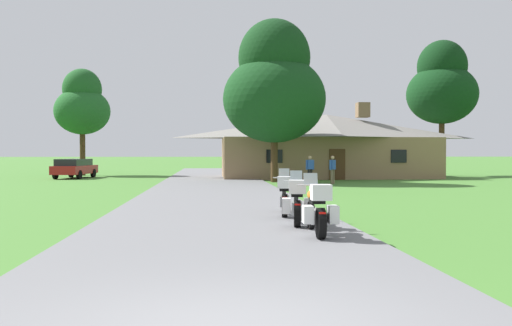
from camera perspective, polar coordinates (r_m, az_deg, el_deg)
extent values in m
plane|color=#42752D|center=(25.21, -4.37, -3.09)|extent=(500.00, 500.00, 0.00)
cube|color=slate|center=(23.22, -4.33, -3.37)|extent=(6.40, 80.00, 0.06)
cylinder|color=black|center=(12.61, 5.81, -5.51)|extent=(0.14, 0.64, 0.64)
cylinder|color=black|center=(11.20, 6.84, -6.34)|extent=(0.18, 0.65, 0.64)
cube|color=silver|center=(11.87, 6.31, -5.62)|extent=(0.29, 0.57, 0.30)
ellipsoid|color=orange|center=(12.09, 6.13, -3.36)|extent=(0.32, 0.53, 0.26)
cube|color=black|center=(11.64, 6.46, -3.97)|extent=(0.30, 0.53, 0.10)
cylinder|color=silver|center=(12.51, 5.84, -2.34)|extent=(0.66, 0.06, 0.03)
cylinder|color=silver|center=(12.57, 5.81, -3.88)|extent=(0.07, 0.24, 0.73)
cube|color=#B2BCC6|center=(12.60, 5.78, -1.68)|extent=(0.32, 0.12, 0.27)
sphere|color=silver|center=(12.52, 5.84, -2.98)|extent=(0.11, 0.11, 0.11)
cube|color=silver|center=(11.08, 6.89, -3.09)|extent=(0.42, 0.38, 0.32)
cube|color=red|center=(10.95, 7.02, -5.32)|extent=(0.14, 0.04, 0.06)
cylinder|color=silver|center=(11.54, 7.28, -6.62)|extent=(0.10, 0.55, 0.07)
cube|color=silver|center=(11.19, 5.48, -5.41)|extent=(0.22, 0.41, 0.36)
cube|color=silver|center=(11.27, 8.11, -5.37)|extent=(0.22, 0.41, 0.36)
cylinder|color=black|center=(14.37, 4.25, -4.70)|extent=(0.20, 0.65, 0.64)
cylinder|color=black|center=(12.94, 4.37, -5.33)|extent=(0.24, 0.66, 0.64)
cube|color=silver|center=(13.63, 4.31, -4.76)|extent=(0.34, 0.59, 0.30)
ellipsoid|color=#B2B5BC|center=(13.85, 4.29, -2.80)|extent=(0.37, 0.56, 0.26)
cube|color=black|center=(13.40, 4.33, -3.31)|extent=(0.35, 0.55, 0.10)
cylinder|color=silver|center=(14.28, 4.26, -1.92)|extent=(0.66, 0.12, 0.03)
cylinder|color=silver|center=(14.34, 4.26, -3.27)|extent=(0.09, 0.24, 0.73)
cube|color=#B2BCC6|center=(14.38, 4.25, -1.34)|extent=(0.33, 0.15, 0.27)
sphere|color=silver|center=(14.29, 4.26, -2.48)|extent=(0.11, 0.11, 0.11)
cube|color=silver|center=(12.84, 4.38, -2.52)|extent=(0.45, 0.41, 0.32)
cube|color=red|center=(12.70, 4.40, -4.44)|extent=(0.14, 0.05, 0.06)
cylinder|color=silver|center=(13.28, 4.95, -5.61)|extent=(0.15, 0.55, 0.07)
cube|color=silver|center=(12.97, 3.22, -4.52)|extent=(0.25, 0.42, 0.36)
cube|color=silver|center=(12.98, 5.52, -4.52)|extent=(0.25, 0.42, 0.36)
cylinder|color=black|center=(16.31, 2.98, -4.01)|extent=(0.19, 0.65, 0.64)
cylinder|color=black|center=(14.87, 3.04, -4.50)|extent=(0.23, 0.65, 0.64)
cube|color=silver|center=(15.56, 3.01, -4.03)|extent=(0.33, 0.59, 0.30)
ellipsoid|color=orange|center=(15.79, 3.00, -2.32)|extent=(0.36, 0.55, 0.26)
cube|color=black|center=(15.34, 3.02, -2.76)|extent=(0.34, 0.55, 0.10)
cylinder|color=silver|center=(16.22, 2.98, -1.56)|extent=(0.66, 0.11, 0.03)
cylinder|color=silver|center=(16.28, 2.98, -2.75)|extent=(0.09, 0.24, 0.73)
cube|color=#B2BCC6|center=(16.31, 2.98, -1.05)|extent=(0.33, 0.15, 0.27)
sphere|color=silver|center=(16.23, 2.98, -2.06)|extent=(0.11, 0.11, 0.11)
cube|color=silver|center=(14.77, 3.05, -2.05)|extent=(0.44, 0.41, 0.32)
cube|color=red|center=(14.63, 3.05, -3.71)|extent=(0.14, 0.05, 0.06)
cylinder|color=silver|center=(15.20, 3.55, -4.76)|extent=(0.14, 0.55, 0.07)
cube|color=#896B4C|center=(40.51, 7.41, 0.53)|extent=(15.35, 6.90, 2.92)
pyramid|color=gray|center=(40.56, 7.42, 3.85)|extent=(16.27, 7.31, 1.77)
cube|color=brown|center=(41.32, 11.19, 5.50)|extent=(0.90, 0.90, 1.10)
cube|color=#472D19|center=(37.13, 8.56, -0.15)|extent=(1.10, 0.08, 2.10)
cube|color=black|center=(36.36, 1.95, 0.71)|extent=(1.10, 0.06, 0.90)
cube|color=black|center=(38.35, 14.82, 0.70)|extent=(1.10, 0.06, 0.90)
cylinder|color=#75664C|center=(32.26, 8.16, -1.43)|extent=(0.14, 0.14, 0.86)
cylinder|color=#75664C|center=(32.11, 7.99, -1.44)|extent=(0.14, 0.14, 0.86)
cube|color=#2D56AD|center=(32.16, 8.08, -0.17)|extent=(0.41, 0.41, 0.56)
cylinder|color=#2D56AD|center=(32.36, 8.29, -0.20)|extent=(0.09, 0.09, 0.58)
cylinder|color=#2D56AD|center=(31.97, 7.86, -0.22)|extent=(0.09, 0.09, 0.58)
sphere|color=tan|center=(32.16, 8.08, 0.58)|extent=(0.21, 0.21, 0.21)
cylinder|color=black|center=(32.49, 5.85, -1.41)|extent=(0.14, 0.14, 0.86)
cylinder|color=black|center=(32.40, 5.58, -1.41)|extent=(0.14, 0.14, 0.86)
cube|color=#2D56AD|center=(32.42, 5.72, -0.16)|extent=(0.41, 0.33, 0.56)
cylinder|color=#2D56AD|center=(32.54, 6.07, -0.19)|extent=(0.09, 0.09, 0.58)
cylinder|color=#2D56AD|center=(32.31, 5.36, -0.20)|extent=(0.09, 0.09, 0.58)
sphere|color=tan|center=(32.42, 5.72, 0.58)|extent=(0.21, 0.21, 0.21)
cylinder|color=#422D19|center=(46.21, -17.82, 1.23)|extent=(0.44, 0.44, 4.01)
ellipsoid|color=#1E5623|center=(46.34, -17.84, 5.22)|extent=(4.45, 4.45, 3.78)
ellipsoid|color=#1B4E20|center=(46.50, -17.85, 7.41)|extent=(3.12, 3.12, 3.34)
cylinder|color=#422D19|center=(33.88, 1.93, 0.88)|extent=(0.44, 0.44, 3.44)
ellipsoid|color=#143D19|center=(34.05, 1.94, 6.75)|extent=(6.43, 6.43, 5.47)
ellipsoid|color=#123716|center=(34.40, 1.94, 11.02)|extent=(4.50, 4.50, 4.82)
cylinder|color=#422D19|center=(45.83, 18.98, 1.84)|extent=(0.44, 0.44, 5.00)
ellipsoid|color=#0F3314|center=(46.07, 19.01, 6.86)|extent=(5.57, 5.57, 4.73)
ellipsoid|color=black|center=(46.35, 19.03, 9.60)|extent=(3.90, 3.90, 4.18)
cube|color=maroon|center=(41.34, -18.55, -0.67)|extent=(2.42, 4.80, 0.60)
cube|color=black|center=(41.15, -18.65, 0.07)|extent=(2.02, 3.40, 0.48)
cylinder|color=black|center=(42.99, -18.91, -1.01)|extent=(0.30, 0.66, 0.64)
cylinder|color=black|center=(42.40, -16.78, -1.02)|extent=(0.30, 0.66, 0.64)
cylinder|color=black|center=(40.35, -20.40, -1.15)|extent=(0.30, 0.66, 0.64)
cylinder|color=black|center=(39.72, -18.15, -1.17)|extent=(0.30, 0.66, 0.64)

